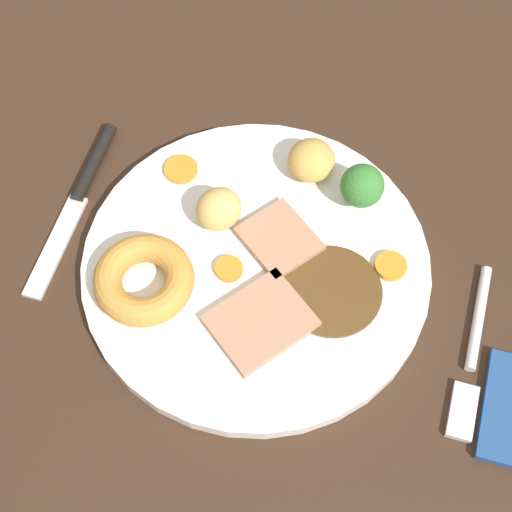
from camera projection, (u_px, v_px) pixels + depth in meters
The scene contains 14 objects.
dining_table at pixel (224, 250), 69.11cm from camera, with size 120.00×84.00×3.60cm, color #382316.
dinner_plate at pixel (256, 266), 65.49cm from camera, with size 29.54×29.54×1.40cm, color white.
gravy_pool at pixel (331, 291), 63.38cm from camera, with size 8.43×8.43×0.30cm, color #563819.
meat_slice_main at pixel (279, 239), 65.48cm from camera, with size 6.09×5.34×0.80cm, color tan.
meat_slice_under at pixel (261, 322), 61.75cm from camera, with size 7.65×6.18×0.80cm, color tan.
yorkshire_pudding at pixel (144, 280), 62.70cm from camera, with size 8.32×8.32×2.40cm, color #C68938.
roast_potato_left at pixel (311, 160), 68.02cm from camera, with size 4.20×4.31×3.28cm, color tan.
roast_potato_right at pixel (219, 209), 65.29cm from camera, with size 4.02×3.68×3.66cm, color #D8B260.
carrot_coin_front at pixel (391, 266), 64.35cm from camera, with size 2.69×2.69×0.58cm, color orange.
carrot_coin_back at pixel (229, 269), 64.19cm from camera, with size 2.33×2.33×0.63cm, color orange.
carrot_coin_side at pixel (181, 169), 69.26cm from camera, with size 3.03×3.03×0.45cm, color orange.
broccoli_floret at pixel (362, 186), 65.65cm from camera, with size 3.81×3.81×4.45cm.
fork at pixel (472, 355), 61.86cm from camera, with size 2.37×15.31×0.90cm.
knife at pixel (80, 192), 69.47cm from camera, with size 2.65×18.56×1.20cm.
Camera 1 is at (-14.29, 31.17, 61.87)cm, focal length 54.03 mm.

